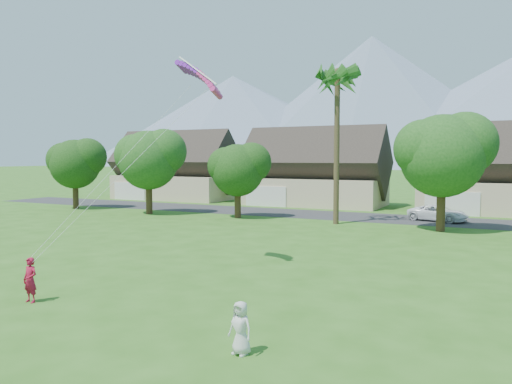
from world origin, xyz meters
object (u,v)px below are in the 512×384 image
Objects in this scene: watcher at (241,328)px; parafoil_kite at (202,76)px; kite_flyer at (30,280)px; parked_car at (438,213)px.

watcher is 0.55× the size of parafoil_kite.
kite_flyer is at bearing -106.91° from parafoil_kite.
kite_flyer is 11.55m from parafoil_kite.
parafoil_kite reaches higher than parked_car.
parafoil_kite is at bearing 178.20° from parked_car.
watcher reaches higher than parked_car.
kite_flyer is at bearing -175.84° from watcher.
parafoil_kite is (-6.54, 8.37, 8.43)m from watcher.
watcher is at bearing -48.88° from parafoil_kite.
parked_car is at bearing 74.74° from parafoil_kite.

